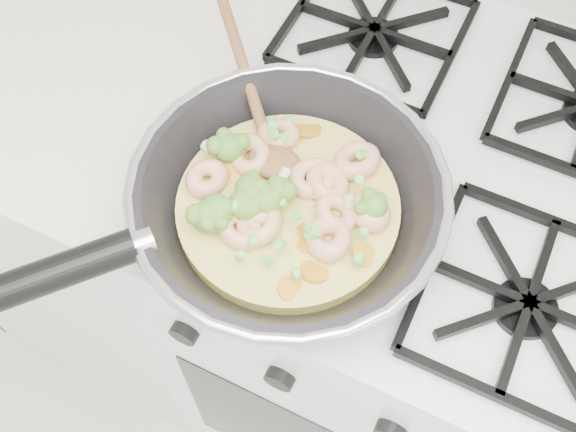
% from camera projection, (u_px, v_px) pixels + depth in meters
% --- Properties ---
extents(stove, '(0.60, 0.60, 0.92)m').
position_uv_depth(stove, '(392.00, 301.00, 1.23)').
color(stove, white).
rests_on(stove, ground).
extents(counter_left, '(1.00, 0.60, 0.90)m').
position_uv_depth(counter_left, '(29.00, 146.00, 1.41)').
color(counter_left, white).
rests_on(counter_left, ground).
extents(skillet, '(0.42, 0.54, 0.11)m').
position_uv_depth(skillet, '(282.00, 201.00, 0.74)').
color(skillet, black).
rests_on(skillet, stove).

